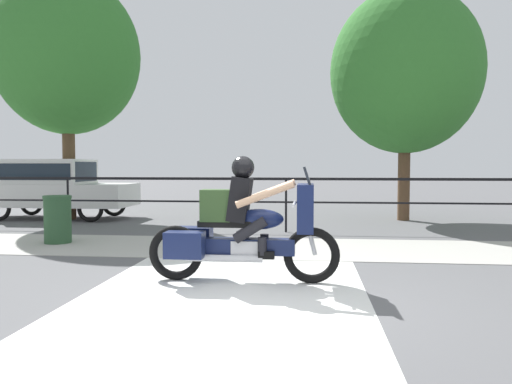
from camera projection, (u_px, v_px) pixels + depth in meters
The scene contains 9 objects.
ground_plane at pixel (262, 298), 5.60m from camera, with size 120.00×120.00×0.00m, color #565659.
sidewalk_band at pixel (280, 248), 8.97m from camera, with size 44.00×2.40×0.01m, color #A8A59E.
crosswalk_band at pixel (221, 301), 5.45m from camera, with size 3.25×6.00×0.01m, color silver.
fence_railing at pixel (286, 189), 11.09m from camera, with size 36.00×0.05×1.22m.
motorcycle at pixel (243, 226), 6.34m from camera, with size 2.46×0.76×1.60m.
parked_car at pixel (55, 185), 13.96m from camera, with size 4.14×1.73×1.66m.
trash_bin at pixel (58, 219), 9.51m from camera, with size 0.53×0.53×0.91m.
tree_behind_sign at pixel (406, 71), 13.36m from camera, with size 4.00×4.00×6.22m.
tree_behind_car at pixel (67, 55), 13.62m from camera, with size 3.94×3.94×6.68m.
Camera 1 is at (0.52, -5.51, 1.48)m, focal length 35.00 mm.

